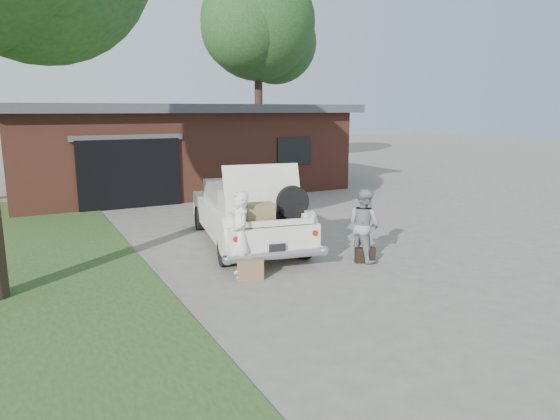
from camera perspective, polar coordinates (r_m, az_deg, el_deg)
name	(u,v)px	position (r m, az deg, el deg)	size (l,w,h in m)	color
ground	(294,270)	(9.92, 1.63, -6.85)	(90.00, 90.00, 0.00)	gray
house	(175,146)	(20.51, -11.96, 7.13)	(12.80, 7.80, 3.30)	brown
tree_right	(260,29)	(28.57, -2.35, 19.97)	(7.07, 6.15, 10.78)	#38281E
sedan	(247,213)	(11.71, -3.84, -0.35)	(2.75, 5.20, 2.01)	white
woman_left	(240,234)	(9.38, -4.58, -2.79)	(0.59, 0.39, 1.62)	white
woman_right	(364,225)	(10.47, 9.57, -1.70)	(0.74, 0.58, 1.52)	gray
suitcase_left	(251,270)	(9.34, -3.38, -6.83)	(0.49, 0.16, 0.38)	#8A6346
suitcase_right	(365,255)	(10.48, 9.70, -5.10)	(0.41, 0.13, 0.32)	black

